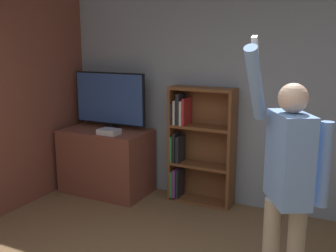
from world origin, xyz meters
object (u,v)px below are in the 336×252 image
television (110,100)px  person (288,178)px  game_console (109,132)px  bookshelf (196,145)px

television → person: person is taller
television → person: bearing=-30.5°
television → person: 3.03m
television → game_console: television is taller
bookshelf → television: bearing=-174.3°
game_console → bookshelf: bookshelf is taller
television → bookshelf: size_ratio=0.73×
television → person: size_ratio=0.52×
television → person: (2.61, -1.53, -0.20)m
television → bookshelf: bearing=5.7°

